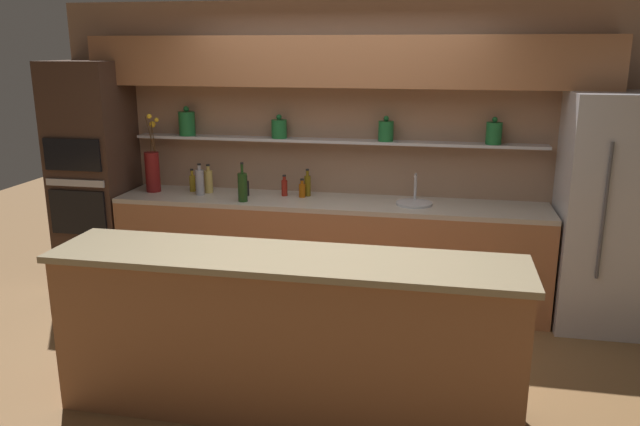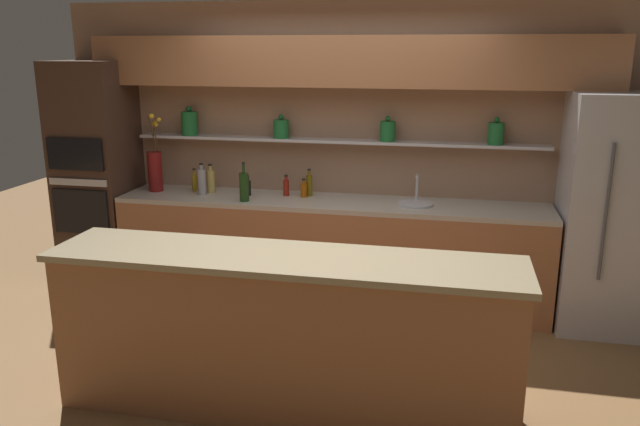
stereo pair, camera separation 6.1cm
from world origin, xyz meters
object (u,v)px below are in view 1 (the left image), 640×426
Objects in this scene: bottle_sauce_7 at (246,187)px; flower_vase at (152,169)px; bottle_wine_4 at (243,187)px; bottle_oil_5 at (192,182)px; bottle_spirit_1 at (200,182)px; oven_tower at (95,176)px; bottle_oil_0 at (307,185)px; bottle_spirit_6 at (209,181)px; sink_fixture at (414,202)px; bottle_sauce_2 at (302,190)px; bottle_sauce_3 at (284,187)px; refrigerator at (611,213)px.

flower_vase is at bearing -179.80° from bottle_sauce_7.
bottle_oil_5 is at bearing 153.88° from bottle_wine_4.
flower_vase is 2.50× the size of bottle_spirit_1.
oven_tower reaches higher than bottle_oil_0.
bottle_wine_4 is at bearing -32.69° from bottle_spirit_6.
bottle_sauce_7 is at bearing 178.85° from sink_fixture.
bottle_sauce_2 is 0.53m from bottle_wine_4.
oven_tower is at bearing -179.77° from sink_fixture.
oven_tower reaches higher than bottle_sauce_7.
bottle_wine_4 reaches higher than bottle_spirit_1.
bottle_spirit_1 reaches higher than sink_fixture.
bottle_sauce_3 is 0.34m from bottle_sauce_7.
bottle_oil_0 is at bearing 1.57° from bottle_oil_5.
bottle_sauce_3 is (-0.17, 0.02, 0.01)m from bottle_sauce_2.
bottle_spirit_6 is 0.38m from bottle_sauce_7.
bottle_oil_0 is 1.16× the size of bottle_oil_5.
bottle_sauce_2 is (0.92, 0.09, -0.05)m from bottle_spirit_1.
flower_vase is 3.93× the size of bottle_sauce_7.
bottle_oil_5 is at bearing 179.43° from bottle_sauce_3.
sink_fixture is 1.49m from bottle_sauce_7.
flower_vase reaches higher than bottle_spirit_6.
sink_fixture is 1.60× the size of bottle_sauce_3.
bottle_sauce_3 is at bearing 10.20° from bottle_sauce_7.
bottle_wine_4 reaches higher than bottle_sauce_2.
bottle_sauce_3 is at bearing -0.57° from bottle_oil_5.
bottle_wine_4 is (-1.45, -0.18, 0.11)m from sink_fixture.
bottle_spirit_1 is 0.18m from bottle_oil_5.
refrigerator is 3.04m from bottle_sauce_7.
bottle_oil_5 is (0.92, 0.11, -0.04)m from oven_tower.
oven_tower reaches higher than bottle_sauce_3.
bottle_wine_4 is at bearing -19.45° from bottle_spirit_1.
bottle_sauce_2 is 0.88× the size of bottle_sauce_3.
bottle_sauce_2 is (-0.03, -0.06, -0.03)m from bottle_oil_0.
bottle_sauce_3 is (0.75, 0.11, -0.04)m from bottle_spirit_1.
bottle_sauce_3 reaches higher than bottle_sauce_7.
oven_tower is 7.32× the size of bottle_spirit_1.
bottle_sauce_7 is (1.45, 0.04, -0.05)m from oven_tower.
bottle_sauce_2 is at bearing -119.13° from bottle_oil_0.
bottle_sauce_2 is (1.96, 0.08, -0.06)m from oven_tower.
flower_vase is 2.39m from sink_fixture.
bottle_sauce_3 is 0.41m from bottle_wine_4.
bottle_spirit_1 is 0.48m from bottle_wine_4.
bottle_spirit_1 reaches higher than bottle_oil_0.
bottle_spirit_6 is at bearing -179.17° from bottle_sauce_3.
sink_fixture is at bearing -7.72° from bottle_oil_0.
bottle_spirit_6 reaches higher than sink_fixture.
bottle_sauce_2 is 0.80× the size of bottle_oil_5.
bottle_spirit_6 reaches higher than bottle_sauce_7.
bottle_oil_5 is at bearing 178.19° from bottle_sauce_2.
bottle_spirit_1 is at bearing 160.55° from bottle_wine_4.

